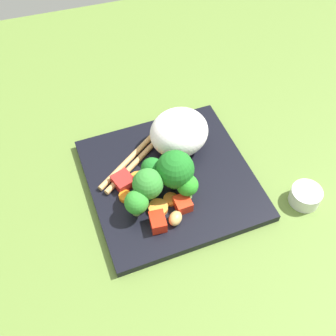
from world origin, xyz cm
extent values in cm
cube|color=#597630|center=(0.00, 0.00, -1.00)|extent=(110.00, 110.00, 2.00)
cube|color=black|center=(0.00, 0.00, 0.70)|extent=(26.72, 26.72, 1.39)
ellipsoid|color=white|center=(-5.54, 3.20, 4.96)|extent=(11.03, 11.67, 7.14)
cylinder|color=#71BF5A|center=(1.90, -0.35, 2.59)|extent=(1.55, 1.48, 2.44)
sphere|color=#1B691F|center=(2.15, -0.15, 6.03)|extent=(5.72, 5.72, 5.72)
cylinder|color=#559D44|center=(0.34, -2.92, 2.36)|extent=(2.05, 2.05, 1.94)
sphere|color=#1D6B22|center=(0.16, -2.96, 4.63)|extent=(3.48, 3.48, 3.48)
cylinder|color=#65AF4B|center=(2.99, -4.20, 2.67)|extent=(1.15, 1.57, 2.70)
sphere|color=#32812F|center=(3.17, -4.47, 5.57)|extent=(4.59, 4.59, 4.59)
cylinder|color=#74AF45|center=(4.92, -6.84, 2.28)|extent=(1.55, 1.35, 1.92)
sphere|color=#2E862A|center=(5.08, -6.75, 4.55)|extent=(3.55, 3.55, 3.55)
cylinder|color=#7FAF55|center=(4.27, 1.27, 2.33)|extent=(1.87, 1.54, 2.13)
sphere|color=#2A9024|center=(4.28, 1.22, 4.28)|extent=(3.33, 3.33, 3.33)
cylinder|color=orange|center=(1.79, -7.78, 1.77)|extent=(2.52, 2.52, 0.76)
cylinder|color=orange|center=(4.26, -1.35, 1.67)|extent=(3.06, 3.06, 0.55)
cylinder|color=orange|center=(-2.13, -2.38, 1.79)|extent=(2.72, 2.72, 0.79)
cylinder|color=orange|center=(5.26, -3.61, 1.78)|extent=(4.08, 4.08, 0.78)
cylinder|color=orange|center=(-0.62, -5.07, 1.73)|extent=(3.68, 3.68, 0.68)
cube|color=red|center=(7.88, -4.44, 2.41)|extent=(3.00, 2.36, 2.03)
cube|color=red|center=(-1.73, 0.42, 2.00)|extent=(3.29, 3.12, 1.22)
cube|color=red|center=(5.97, -0.19, 2.29)|extent=(2.73, 2.56, 1.79)
cube|color=red|center=(-0.83, -7.49, 2.21)|extent=(3.77, 3.69, 1.64)
ellipsoid|color=tan|center=(2.27, 2.16, 2.26)|extent=(3.52, 3.54, 1.74)
ellipsoid|color=tan|center=(8.01, -1.82, 2.30)|extent=(3.06, 3.00, 1.81)
cylinder|color=tan|center=(-7.02, -2.85, 1.84)|extent=(13.32, 17.24, 0.89)
cylinder|color=tan|center=(-6.02, -2.10, 1.84)|extent=(13.32, 17.24, 0.89)
cylinder|color=silver|center=(9.68, 18.70, 1.29)|extent=(4.74, 4.74, 2.59)
camera|label=1|loc=(36.78, -12.00, 54.01)|focal=43.95mm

